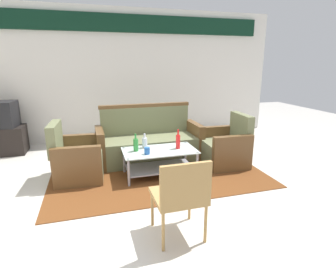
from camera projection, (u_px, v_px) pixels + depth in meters
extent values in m
plane|color=beige|center=(174.00, 197.00, 3.48)|extent=(14.00, 14.00, 0.00)
cube|color=silver|center=(133.00, 76.00, 5.96)|extent=(6.52, 0.12, 2.80)
cube|color=black|center=(132.00, 23.00, 5.60)|extent=(5.76, 0.08, 0.36)
cube|color=brown|center=(158.00, 172.00, 4.25)|extent=(3.21, 2.03, 0.01)
cube|color=#6B704C|center=(150.00, 149.00, 4.71)|extent=(1.61, 0.73, 0.42)
cube|color=#6B704C|center=(145.00, 120.00, 4.89)|extent=(1.60, 0.17, 0.48)
cube|color=brown|center=(194.00, 139.00, 4.93)|extent=(0.13, 0.70, 0.62)
cube|color=brown|center=(100.00, 148.00, 4.45)|extent=(0.13, 0.70, 0.62)
cube|color=brown|center=(145.00, 105.00, 4.82)|extent=(1.64, 0.13, 0.06)
cube|color=#6B704C|center=(80.00, 165.00, 4.01)|extent=(0.70, 0.64, 0.40)
cube|color=#6B704C|center=(55.00, 139.00, 3.84)|extent=(0.16, 0.61, 0.45)
cube|color=brown|center=(82.00, 152.00, 4.30)|extent=(0.67, 0.14, 0.58)
cube|color=brown|center=(77.00, 167.00, 3.68)|extent=(0.67, 0.14, 0.58)
cube|color=#6B704C|center=(223.00, 153.00, 4.55)|extent=(0.68, 0.62, 0.40)
cube|color=#6B704C|center=(241.00, 127.00, 4.52)|extent=(0.14, 0.60, 0.45)
cube|color=brown|center=(233.00, 154.00, 4.22)|extent=(0.66, 0.12, 0.58)
cube|color=brown|center=(215.00, 142.00, 4.84)|extent=(0.66, 0.12, 0.58)
cube|color=silver|center=(160.00, 150.00, 4.05)|extent=(1.10, 0.60, 0.02)
cube|color=#9E9EA5|center=(160.00, 167.00, 4.12)|extent=(1.00, 0.52, 0.02)
cylinder|color=#9E9EA5|center=(124.00, 160.00, 4.21)|extent=(0.04, 0.04, 0.40)
cylinder|color=#9E9EA5|center=(185.00, 154.00, 4.48)|extent=(0.04, 0.04, 0.40)
cylinder|color=#9E9EA5|center=(129.00, 173.00, 3.72)|extent=(0.04, 0.04, 0.40)
cylinder|color=#9E9EA5|center=(197.00, 165.00, 4.00)|extent=(0.04, 0.04, 0.40)
cylinder|color=#2D8C38|center=(136.00, 145.00, 3.98)|extent=(0.07, 0.07, 0.18)
cylinder|color=#2D8C38|center=(136.00, 136.00, 3.95)|extent=(0.03, 0.03, 0.08)
cylinder|color=red|center=(178.00, 142.00, 4.10)|extent=(0.07, 0.07, 0.21)
cylinder|color=red|center=(178.00, 132.00, 4.06)|extent=(0.03, 0.03, 0.09)
cylinder|color=silver|center=(145.00, 143.00, 4.14)|extent=(0.08, 0.08, 0.16)
cylinder|color=silver|center=(145.00, 136.00, 4.11)|extent=(0.03, 0.03, 0.07)
cylinder|color=#2659A5|center=(147.00, 151.00, 3.86)|extent=(0.08, 0.08, 0.10)
cube|color=black|center=(3.00, 140.00, 5.07)|extent=(0.80, 0.50, 0.52)
cube|color=black|center=(3.00, 112.00, 5.16)|extent=(0.51, 0.07, 0.36)
cube|color=#AD844C|center=(178.00, 196.00, 2.64)|extent=(0.49, 0.49, 0.04)
cube|color=#AD844C|center=(186.00, 185.00, 2.38)|extent=(0.48, 0.05, 0.40)
cylinder|color=#AD844C|center=(152.00, 208.00, 2.83)|extent=(0.03, 0.03, 0.42)
cylinder|color=#AD844C|center=(190.00, 202.00, 2.95)|extent=(0.03, 0.03, 0.42)
cylinder|color=#AD844C|center=(163.00, 231.00, 2.44)|extent=(0.03, 0.03, 0.42)
cylinder|color=#AD844C|center=(206.00, 223.00, 2.56)|extent=(0.03, 0.03, 0.42)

